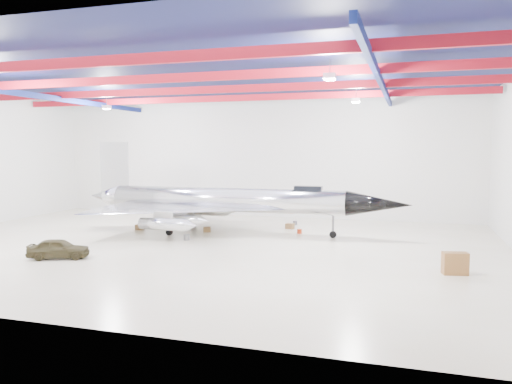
% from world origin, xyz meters
% --- Properties ---
extents(floor, '(40.00, 40.00, 0.00)m').
position_xyz_m(floor, '(0.00, 0.00, 0.00)').
color(floor, beige).
rests_on(floor, ground).
extents(wall_back, '(40.00, 0.00, 40.00)m').
position_xyz_m(wall_back, '(0.00, 15.00, 5.50)').
color(wall_back, silver).
rests_on(wall_back, floor).
extents(ceiling, '(40.00, 40.00, 0.00)m').
position_xyz_m(ceiling, '(0.00, 0.00, 11.00)').
color(ceiling, '#0A0F38').
rests_on(ceiling, wall_back).
extents(ceiling_structure, '(39.50, 29.50, 1.08)m').
position_xyz_m(ceiling_structure, '(0.00, 0.00, 10.32)').
color(ceiling_structure, maroon).
rests_on(ceiling_structure, ceiling).
extents(jet_aircraft, '(25.10, 14.55, 6.85)m').
position_xyz_m(jet_aircraft, '(0.50, 5.28, 2.25)').
color(jet_aircraft, silver).
rests_on(jet_aircraft, floor).
extents(jeep, '(3.68, 2.57, 1.16)m').
position_xyz_m(jeep, '(-5.58, -5.83, 0.58)').
color(jeep, '#3A341D').
rests_on(jeep, floor).
extents(desk, '(1.33, 0.87, 1.13)m').
position_xyz_m(desk, '(15.99, -3.05, 0.56)').
color(desk, brown).
rests_on(desk, floor).
extents(crate_ply, '(0.63, 0.53, 0.40)m').
position_xyz_m(crate_ply, '(-6.41, 4.63, 0.20)').
color(crate_ply, olive).
rests_on(crate_ply, floor).
extents(toolbox_red, '(0.41, 0.33, 0.28)m').
position_xyz_m(toolbox_red, '(-3.67, 7.37, 0.14)').
color(toolbox_red, '#A62D10').
rests_on(toolbox_red, floor).
extents(engine_drum, '(0.55, 0.55, 0.38)m').
position_xyz_m(engine_drum, '(-0.97, 1.61, 0.19)').
color(engine_drum, '#59595B').
rests_on(engine_drum, floor).
extents(parts_bin, '(0.71, 0.62, 0.43)m').
position_xyz_m(parts_bin, '(4.76, 8.48, 0.21)').
color(parts_bin, olive).
rests_on(parts_bin, floor).
extents(crate_small, '(0.51, 0.46, 0.29)m').
position_xyz_m(crate_small, '(-4.78, 6.63, 0.15)').
color(crate_small, '#59595B').
rests_on(crate_small, floor).
extents(tool_chest, '(0.37, 0.37, 0.33)m').
position_xyz_m(tool_chest, '(5.94, 6.57, 0.17)').
color(tool_chest, '#A62D10').
rests_on(tool_chest, floor).
extents(oil_barrel, '(0.68, 0.62, 0.39)m').
position_xyz_m(oil_barrel, '(-0.93, 5.15, 0.19)').
color(oil_barrel, olive).
rests_on(oil_barrel, floor).
extents(spares_box, '(0.42, 0.42, 0.32)m').
position_xyz_m(spares_box, '(4.68, 10.70, 0.16)').
color(spares_box, '#59595B').
rests_on(spares_box, floor).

